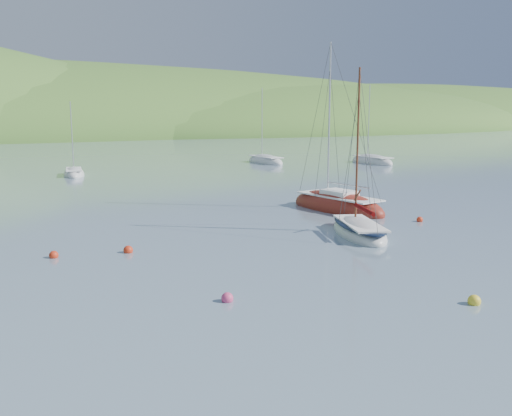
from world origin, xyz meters
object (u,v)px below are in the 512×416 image
distant_sloop_a (74,174)px  distant_sloop_b (265,162)px  daysailer_white (359,231)px  sloop_red (337,207)px  distant_sloop_d (372,162)px

distant_sloop_a → distant_sloop_b: 26.05m
daysailer_white → distant_sloop_b: (17.45, 42.07, -0.04)m
daysailer_white → distant_sloop_b: size_ratio=0.92×
sloop_red → distant_sloop_d: size_ratio=1.12×
sloop_red → distant_sloop_b: 37.32m
daysailer_white → sloop_red: sloop_red is taller
distant_sloop_b → distant_sloop_d: size_ratio=0.96×
sloop_red → distant_sloop_a: size_ratio=1.46×
distant_sloop_b → distant_sloop_d: 14.36m
daysailer_white → sloop_red: (3.85, 7.32, 0.01)m
daysailer_white → sloop_red: 8.27m
daysailer_white → distant_sloop_a: daysailer_white is taller
sloop_red → distant_sloop_a: sloop_red is taller
distant_sloop_a → distant_sloop_d: (38.23, -4.06, 0.03)m
sloop_red → distant_sloop_d: (25.98, 27.47, -0.04)m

